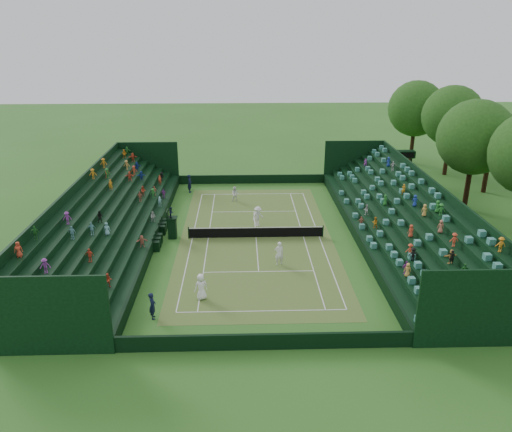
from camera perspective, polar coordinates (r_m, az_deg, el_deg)
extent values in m
plane|color=#2E631F|center=(43.10, 0.00, -2.48)|extent=(160.00, 160.00, 0.00)
cube|color=#387928|center=(43.10, 0.00, -2.48)|extent=(12.97, 26.77, 0.01)
cube|color=black|center=(57.87, -0.49, 4.24)|extent=(17.17, 0.20, 1.00)
cube|color=black|center=(28.94, 1.01, -14.16)|extent=(17.17, 0.20, 1.00)
cube|color=black|center=(43.97, 11.13, -1.70)|extent=(0.20, 31.77, 1.00)
cube|color=black|center=(43.49, -11.25, -1.97)|extent=(0.20, 31.77, 1.00)
cube|color=black|center=(44.08, 11.76, -1.69)|extent=(0.80, 32.00, 1.00)
cube|color=black|center=(44.19, 12.79, -1.40)|extent=(0.80, 32.00, 1.45)
cube|color=black|center=(44.32, 13.81, -1.12)|extent=(0.80, 32.00, 1.90)
cube|color=black|center=(44.46, 14.83, -0.83)|extent=(0.80, 32.00, 2.35)
cube|color=black|center=(44.61, 15.84, -0.55)|extent=(0.80, 32.00, 2.80)
cube|color=black|center=(44.78, 16.85, -0.26)|extent=(0.80, 32.00, 3.25)
cube|color=black|center=(44.96, 17.85, 0.02)|extent=(0.80, 32.00, 3.70)
cube|color=black|center=(45.16, 18.83, 0.30)|extent=(0.80, 32.00, 4.15)
cube|color=black|center=(45.21, 19.48, 0.75)|extent=(0.20, 32.00, 4.90)
cube|color=black|center=(43.58, -11.90, -1.97)|extent=(0.80, 32.00, 1.00)
cube|color=black|center=(43.64, -12.96, -1.71)|extent=(0.80, 32.00, 1.45)
cube|color=black|center=(43.72, -14.01, -1.44)|extent=(0.80, 32.00, 1.90)
cube|color=black|center=(43.82, -15.06, -1.17)|extent=(0.80, 32.00, 2.35)
cube|color=black|center=(43.93, -16.10, -0.91)|extent=(0.80, 32.00, 2.80)
cube|color=black|center=(44.06, -17.13, -0.64)|extent=(0.80, 32.00, 3.25)
cube|color=black|center=(44.20, -18.16, -0.38)|extent=(0.80, 32.00, 3.70)
cube|color=black|center=(44.36, -19.19, -0.12)|extent=(0.80, 32.00, 4.15)
cube|color=black|center=(44.38, -19.86, 0.33)|extent=(0.20, 32.00, 4.90)
cylinder|color=black|center=(43.11, -7.71, -1.91)|extent=(0.10, 0.10, 1.06)
cylinder|color=black|center=(43.44, 7.65, -1.73)|extent=(0.10, 0.10, 1.06)
cube|color=black|center=(42.92, 0.00, -1.92)|extent=(11.57, 0.02, 0.86)
cube|color=white|center=(42.74, 0.00, -1.34)|extent=(11.57, 0.04, 0.07)
cylinder|color=black|center=(60.50, 15.89, 5.16)|extent=(0.16, 0.16, 3.00)
cylinder|color=black|center=(60.97, 17.24, 5.14)|extent=(0.16, 0.16, 3.00)
cube|color=black|center=(60.29, 16.74, 6.79)|extent=(2.00, 1.00, 0.80)
cylinder|color=black|center=(53.37, 22.95, 2.72)|extent=(0.50, 0.50, 3.90)
sphere|color=#1E4614|center=(52.11, 23.77, 8.25)|extent=(7.14, 7.14, 7.14)
cylinder|color=black|center=(59.86, 24.75, 3.98)|extent=(0.50, 0.50, 3.25)
sphere|color=#1E4614|center=(58.87, 25.40, 8.08)|extent=(5.95, 5.95, 5.95)
cylinder|color=black|center=(65.23, 20.93, 6.09)|extent=(0.50, 0.50, 3.88)
sphere|color=#1E4614|center=(64.20, 21.54, 10.62)|extent=(7.09, 7.09, 7.09)
cylinder|color=black|center=(69.35, 17.35, 7.34)|extent=(0.50, 0.50, 3.87)
sphere|color=#1E4614|center=(68.39, 17.83, 11.61)|extent=(7.09, 7.09, 7.09)
cube|color=black|center=(43.29, -9.54, -1.39)|extent=(0.70, 0.70, 1.80)
cube|color=black|center=(42.95, -9.62, -0.22)|extent=(0.90, 0.90, 0.10)
cube|color=black|center=(42.87, -10.11, 0.21)|extent=(0.08, 0.90, 0.70)
imported|color=black|center=(42.76, -9.66, 0.43)|extent=(0.40, 0.49, 0.93)
cube|color=black|center=(41.26, -11.31, -3.41)|extent=(0.51, 0.51, 0.81)
cube|color=black|center=(41.10, -11.71, -2.76)|extent=(0.06, 0.51, 0.51)
cube|color=black|center=(41.98, -11.15, -2.96)|extent=(0.51, 0.51, 0.81)
cube|color=black|center=(41.82, -11.54, -2.32)|extent=(0.06, 0.51, 0.51)
cube|color=black|center=(42.70, -10.98, -2.53)|extent=(0.51, 0.51, 0.81)
cube|color=black|center=(42.55, -11.37, -1.90)|extent=(0.06, 0.51, 0.51)
cube|color=black|center=(44.34, -10.64, -1.60)|extent=(0.51, 0.51, 0.81)
cube|color=black|center=(44.19, -11.01, -0.99)|extent=(0.06, 0.51, 0.51)
cube|color=black|center=(45.07, -10.50, -1.21)|extent=(0.51, 0.51, 0.81)
cube|color=black|center=(44.92, -10.86, -0.61)|extent=(0.06, 0.51, 0.51)
cube|color=black|center=(45.81, -10.36, -0.83)|extent=(0.51, 0.51, 0.81)
cube|color=black|center=(45.66, -10.71, -0.24)|extent=(0.06, 0.51, 0.51)
imported|color=white|center=(33.61, -6.29, -8.05)|extent=(1.06, 0.89, 1.84)
imported|color=white|center=(38.02, 2.66, -4.28)|extent=(0.75, 0.55, 1.90)
imported|color=white|center=(51.74, -2.40, 2.52)|extent=(0.85, 0.70, 1.60)
imported|color=white|center=(45.29, 0.22, -0.03)|extent=(1.37, 1.28, 1.85)
imported|color=black|center=(55.01, -7.58, 3.70)|extent=(0.50, 0.74, 1.99)
imported|color=black|center=(32.06, -11.76, -10.00)|extent=(0.54, 0.71, 1.78)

